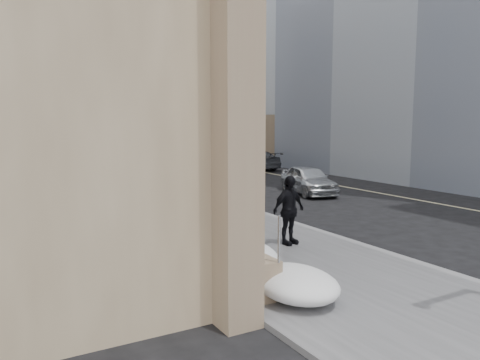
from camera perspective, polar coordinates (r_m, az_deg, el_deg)
name	(u,v)px	position (r m, az deg, el deg)	size (l,w,h in m)	color
ground	(293,265)	(11.80, 6.46, -10.32)	(140.00, 140.00, 0.00)	black
sidewalk	(156,202)	(20.50, -10.22, -2.64)	(5.00, 80.00, 0.12)	#4D4D4F
curb	(210,197)	(21.49, -3.62, -2.08)	(0.24, 80.00, 0.12)	slate
lane_line	(341,186)	(25.89, 12.26, -0.75)	(0.15, 70.00, 0.01)	#BFB78C
far_podium	(407,147)	(29.27, 19.70, 3.83)	(2.00, 80.00, 4.00)	#866D57
bg_building_mid	(57,43)	(70.66, -21.39, 15.33)	(30.00, 12.00, 28.00)	slate
streetlight_mid	(178,100)	(24.93, -7.54, 9.60)	(1.71, 0.24, 8.00)	#2D2D30
streetlight_far	(93,109)	(44.09, -17.48, 8.31)	(1.71, 0.24, 8.00)	#2D2D30
traffic_signal	(123,113)	(32.27, -14.05, 7.89)	(4.10, 0.22, 6.00)	#2D2D30
snow_bank	(137,202)	(18.22, -12.48, -2.63)	(1.70, 18.10, 0.76)	white
mounted_horse_left	(153,192)	(16.27, -10.55, -1.42)	(1.15, 2.26, 2.60)	#412813
mounted_horse_right	(217,184)	(17.13, -2.79, -0.47)	(1.83, 2.01, 2.68)	#4D2E16
pedestrian	(289,210)	(13.05, 5.96, -3.68)	(1.13, 0.47, 1.93)	black
car_silver	(308,180)	(22.91, 8.33, 0.05)	(1.64, 4.08, 1.39)	#BABEC2
car_grey	(253,160)	(33.93, 1.60, 2.45)	(1.91, 4.70, 1.36)	#585A5F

